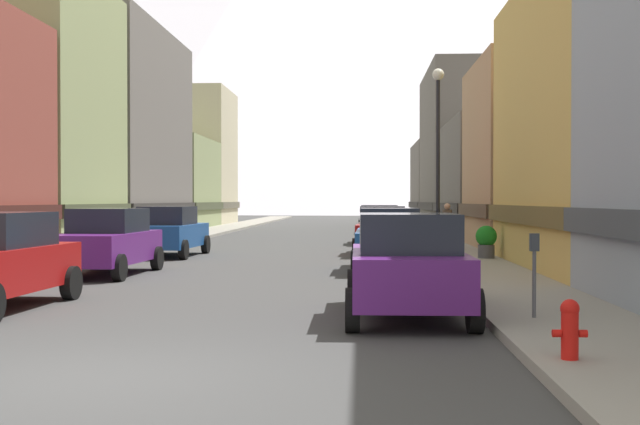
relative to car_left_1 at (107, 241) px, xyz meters
name	(u,v)px	position (x,y,z in m)	size (l,w,h in m)	color
ground_plane	(94,377)	(3.80, -12.53, -0.90)	(400.00, 400.00, 0.00)	#3F3F3F
sidewalk_left	(191,236)	(-2.45, 22.47, -0.82)	(2.50, 100.00, 0.15)	gray
sidewalk_right	(422,236)	(10.05, 22.47, -0.82)	(2.50, 100.00, 0.15)	gray
storefront_left_3	(99,137)	(-7.40, 22.14, 4.52)	(7.69, 13.76, 11.20)	#66605B
storefront_left_4	(159,186)	(-7.20, 34.50, 2.11)	(7.30, 10.05, 6.25)	#8C9966
storefront_left_5	(184,160)	(-7.46, 43.66, 4.32)	(7.82, 8.22, 10.79)	beige
storefront_right_2	(558,160)	(14.56, 11.24, 2.69)	(6.82, 8.19, 7.45)	tan
storefront_right_3	(537,183)	(16.06, 22.25, 2.02)	(9.83, 12.73, 6.07)	#66605B
storefront_right_4	(484,153)	(15.28, 35.61, 4.39)	(8.26, 13.58, 10.92)	#66605B
storefront_right_5	(470,185)	(16.03, 48.73, 2.37)	(9.77, 11.76, 6.80)	#66605B
car_left_1	(107,241)	(0.00, 0.00, 0.00)	(2.19, 4.46, 1.78)	#591E72
car_left_2	(169,231)	(0.00, 7.21, 0.00)	(2.20, 4.46, 1.78)	#19478C
car_right_0	(407,265)	(7.60, -7.65, 0.00)	(2.09, 4.41, 1.78)	#591E72
car_right_1	(389,239)	(7.60, 1.64, 0.00)	(2.12, 4.43, 1.78)	#19478C
car_right_2	(383,230)	(7.60, 8.57, 0.00)	(2.21, 4.47, 1.78)	#9E1111
car_right_3	(379,224)	(7.60, 15.93, 0.00)	(2.10, 4.42, 1.78)	black
fire_hydrant_near	(570,327)	(9.25, -11.99, -0.37)	(0.40, 0.22, 0.70)	red
parking_meter_near	(534,263)	(9.55, -8.56, 0.11)	(0.14, 0.10, 1.33)	#595960
potted_plant_0	(486,240)	(10.80, 4.77, -0.18)	(0.68, 0.68, 1.04)	#4C4C51
potted_plant_1	(33,248)	(-3.20, 2.94, -0.37)	(0.44, 0.44, 0.70)	brown
pedestrian_1	(447,228)	(10.05, 9.53, 0.05)	(0.36, 0.36, 1.73)	brown
streetlamp_right	(438,135)	(9.15, 3.54, 3.09)	(0.36, 0.36, 5.86)	black
mountain_backdrop	(354,1)	(4.19, 247.47, 66.16)	(327.66, 327.66, 134.12)	white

